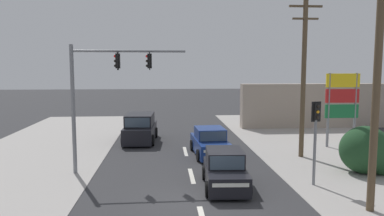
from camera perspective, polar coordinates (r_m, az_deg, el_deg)
ground_plane at (r=14.61m, az=0.84°, el=-13.65°), size 140.00×140.00×0.00m
lane_dash_mid at (r=17.45m, az=-0.06°, el=-10.28°), size 0.20×2.40×0.01m
lane_dash_far at (r=22.28m, az=-1.02°, el=-6.61°), size 0.20×2.40×0.01m
kerb_left_verge at (r=19.75m, az=-26.06°, el=-8.93°), size 8.00×40.00×0.02m
utility_pole_foreground_right at (r=13.90m, az=26.15°, el=8.57°), size 3.78×0.37×10.64m
utility_pole_midground_right at (r=21.24m, az=16.63°, el=4.88°), size 1.80×0.26×8.64m
traffic_signal_mast at (r=17.79m, az=-13.68°, el=3.43°), size 5.29×0.47×6.00m
pedestal_signal_right_kerb at (r=16.38m, az=18.31°, el=-3.04°), size 0.44×0.31×3.56m
shopping_plaza_sign at (r=24.82m, az=21.91°, el=1.23°), size 2.10×0.16×4.60m
roadside_bush at (r=19.38m, az=25.23°, el=-6.00°), size 2.49×2.13×2.24m
shopfront_wall_far at (r=32.26m, az=18.01°, el=0.34°), size 12.00×1.00×3.60m
sedan_oncoming_near at (r=21.24m, az=2.76°, el=-5.33°), size 2.08×4.32×1.56m
hatchback_oncoming_mid at (r=15.81m, az=5.04°, el=-9.43°), size 1.93×3.71×1.53m
suv_crossing_left at (r=25.14m, az=-7.89°, el=-3.13°), size 2.25×4.63×1.90m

